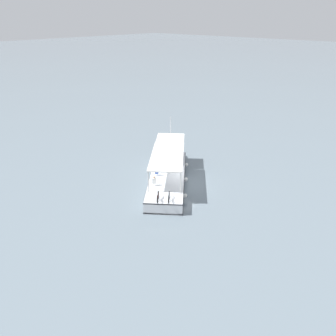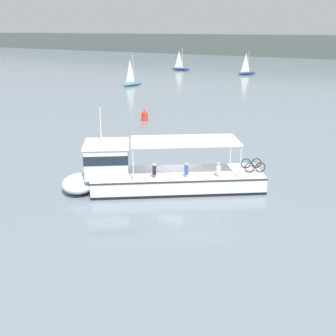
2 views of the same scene
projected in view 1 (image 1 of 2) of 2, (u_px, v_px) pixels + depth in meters
The scene contains 2 objects.
ground_plane at pixel (182, 183), 30.96m from camera, with size 400.00×400.00×0.00m, color slate.
ferry_main at pixel (169, 167), 31.89m from camera, with size 11.89×10.30×5.32m.
Camera 1 is at (21.04, 17.32, 14.83)m, focal length 33.94 mm.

